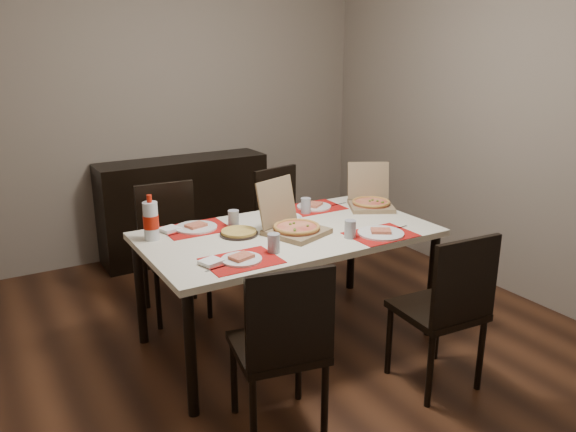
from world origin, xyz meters
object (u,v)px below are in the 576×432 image
(dining_table, at_px, (288,241))
(chair_near_right, at_px, (447,305))
(chair_near_left, at_px, (282,344))
(dip_bowl, at_px, (291,218))
(soda_bottle, at_px, (151,221))
(sideboard, at_px, (184,208))
(chair_far_left, at_px, (172,243))
(chair_far_right, at_px, (285,221))
(pizza_box_center, at_px, (293,225))

(dining_table, distance_m, chair_near_right, 1.05)
(dining_table, bearing_deg, chair_near_left, -122.30)
(dining_table, relative_size, dip_bowl, 13.49)
(dip_bowl, height_order, soda_bottle, soda_bottle)
(dip_bowl, bearing_deg, soda_bottle, 173.60)
(sideboard, xyz_separation_m, chair_far_left, (-0.48, -1.02, 0.06))
(soda_bottle, bearing_deg, chair_far_left, 60.76)
(chair_near_left, bearing_deg, dining_table, 57.70)
(chair_far_right, distance_m, dip_bowl, 0.78)
(dining_table, height_order, soda_bottle, soda_bottle)
(chair_near_left, xyz_separation_m, dip_bowl, (0.65, 1.00, 0.26))
(sideboard, relative_size, chair_far_left, 1.61)
(chair_far_left, bearing_deg, dip_bowl, -44.51)
(chair_far_right, xyz_separation_m, pizza_box_center, (-0.47, -0.89, 0.29))
(sideboard, xyz_separation_m, dining_table, (0.02, -1.82, 0.23))
(chair_near_right, bearing_deg, chair_far_left, 119.03)
(chair_near_left, bearing_deg, chair_far_left, 89.21)
(chair_near_left, height_order, chair_far_left, same)
(chair_near_right, distance_m, chair_far_left, 1.97)
(chair_near_right, height_order, chair_far_left, same)
(chair_far_left, xyz_separation_m, dip_bowl, (0.63, -0.62, 0.26))
(dip_bowl, bearing_deg, chair_far_left, 135.49)
(soda_bottle, bearing_deg, chair_far_right, 23.84)
(sideboard, distance_m, chair_far_left, 1.13)
(pizza_box_center, bearing_deg, chair_far_left, 120.56)
(chair_far_right, bearing_deg, chair_near_right, -90.34)
(chair_near_left, distance_m, pizza_box_center, 0.97)
(pizza_box_center, height_order, soda_bottle, pizza_box_center)
(chair_near_right, height_order, pizza_box_center, pizza_box_center)
(chair_far_left, bearing_deg, soda_bottle, -119.24)
(sideboard, bearing_deg, dining_table, -89.51)
(chair_far_left, height_order, dip_bowl, chair_far_left)
(pizza_box_center, bearing_deg, soda_bottle, 157.09)
(chair_near_right, relative_size, dip_bowl, 6.97)
(chair_near_right, height_order, soda_bottle, soda_bottle)
(dining_table, height_order, chair_near_left, chair_near_left)
(chair_far_right, height_order, pizza_box_center, pizza_box_center)
(chair_near_left, relative_size, soda_bottle, 3.35)
(chair_near_left, distance_m, dip_bowl, 1.22)
(dining_table, xyz_separation_m, soda_bottle, (-0.78, 0.28, 0.18))
(dining_table, xyz_separation_m, chair_near_left, (-0.52, -0.82, -0.17))
(chair_far_left, distance_m, pizza_box_center, 1.02)
(dining_table, distance_m, chair_near_left, 0.98)
(chair_near_right, bearing_deg, dip_bowl, 106.54)
(sideboard, relative_size, chair_near_right, 1.61)
(chair_far_left, bearing_deg, chair_near_left, -90.79)
(sideboard, relative_size, dip_bowl, 11.24)
(dining_table, distance_m, dip_bowl, 0.24)
(chair_far_left, bearing_deg, chair_near_right, -60.97)
(chair_far_right, distance_m, soda_bottle, 1.41)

